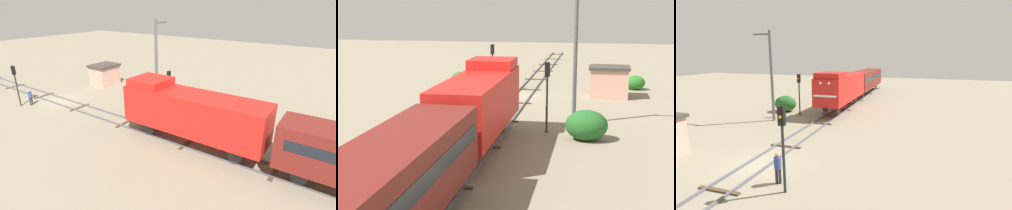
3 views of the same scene
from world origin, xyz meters
The scene contains 9 objects.
ground_plane centered at (0.00, 0.00, 0.00)m, with size 118.66×118.66×0.00m, color gray.
railway_track centered at (0.00, 0.00, 0.07)m, with size 2.40×79.10×0.16m.
locomotive centered at (0.00, 16.62, 2.77)m, with size 2.90×11.60×4.60m.
passenger_car_leading centered at (0.00, 29.95, 2.52)m, with size 2.84×14.00×3.66m.
traffic_signal_near centered at (3.20, -2.39, 3.01)m, with size 0.32×0.34×4.34m.
traffic_signal_mid centered at (-3.40, 12.35, 3.14)m, with size 0.32×0.34×4.54m.
worker_near_track centered at (2.40, -1.67, 1.00)m, with size 0.38×0.38×1.70m.
catenary_mast centered at (-5.06, 9.73, 4.71)m, with size 1.94×0.28×8.92m.
bush_near centered at (-5.96, 13.79, 0.93)m, with size 2.57×2.10×1.87m, color #245F26.
Camera 3 is at (9.52, -12.86, 6.81)m, focal length 28.00 mm.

